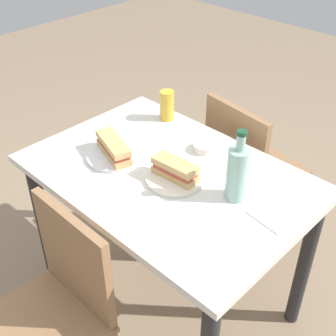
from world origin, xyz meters
TOP-DOWN VIEW (x-y plane):
  - ground_plane at (0.00, 0.00)m, footprint 8.00×8.00m
  - dining_table at (0.00, 0.00)m, footprint 1.10×0.75m
  - chair_far at (-0.01, 0.57)m, footprint 0.45×0.45m
  - chair_near at (0.01, -0.57)m, footprint 0.40×0.40m
  - plate_near at (0.05, -0.02)m, footprint 0.22×0.22m
  - baguette_sandwich_near at (0.05, -0.02)m, footprint 0.19×0.08m
  - knife_near at (0.04, 0.03)m, footprint 0.18×0.03m
  - plate_far at (-0.23, -0.08)m, footprint 0.22×0.22m
  - baguette_sandwich_far at (-0.23, -0.08)m, footprint 0.22×0.13m
  - knife_far at (-0.22, -0.03)m, footprint 0.17×0.08m
  - water_bottle at (0.28, 0.06)m, footprint 0.08×0.08m
  - beer_glass at (-0.30, 0.30)m, footprint 0.07×0.07m
  - olive_bowl at (0.00, 0.22)m, footprint 0.10×0.10m
  - paper_napkin at (0.44, 0.08)m, footprint 0.16×0.16m

SIDE VIEW (x-z plane):
  - ground_plane at x=0.00m, z-range 0.00..0.00m
  - chair_far at x=-0.01m, z-range 0.06..0.90m
  - chair_near at x=0.01m, z-range 0.06..0.90m
  - dining_table at x=0.00m, z-range 0.25..1.00m
  - paper_napkin at x=0.44m, z-range 0.75..0.76m
  - plate_near at x=0.05m, z-range 0.75..0.77m
  - plate_far at x=-0.23m, z-range 0.75..0.77m
  - olive_bowl at x=0.00m, z-range 0.75..0.78m
  - knife_near at x=0.04m, z-range 0.77..0.78m
  - knife_far at x=-0.22m, z-range 0.77..0.78m
  - baguette_sandwich_near at x=0.05m, z-range 0.77..0.84m
  - baguette_sandwich_far at x=-0.23m, z-range 0.77..0.84m
  - beer_glass at x=-0.30m, z-range 0.75..0.89m
  - water_bottle at x=0.28m, z-range 0.72..1.00m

